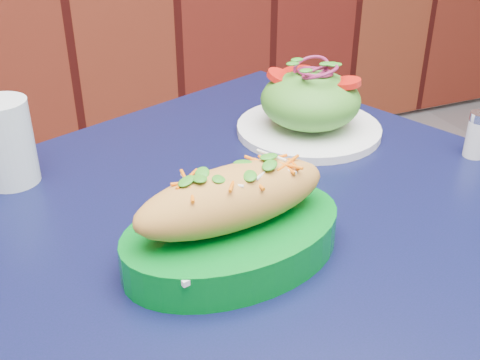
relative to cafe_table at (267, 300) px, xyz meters
name	(u,v)px	position (x,y,z in m)	size (l,w,h in m)	color
cafe_table	(267,300)	(0.00, 0.00, 0.00)	(1.03, 1.03, 0.75)	black
banh_mi_basket	(233,222)	(-0.05, -0.02, 0.13)	(0.26, 0.18, 0.11)	#006F1A
salad_plate	(310,106)	(0.18, 0.23, 0.13)	(0.22, 0.22, 0.11)	white
water_glass	(6,142)	(-0.24, 0.25, 0.14)	(0.07, 0.07, 0.11)	silver
salt_shaker	(477,135)	(0.35, 0.07, 0.12)	(0.03, 0.03, 0.06)	white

